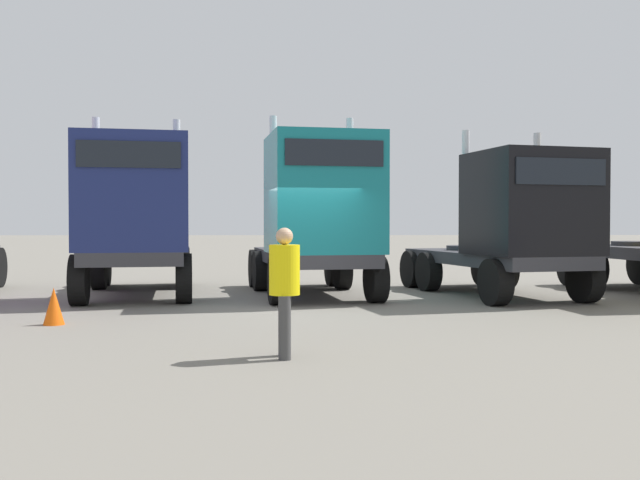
{
  "coord_description": "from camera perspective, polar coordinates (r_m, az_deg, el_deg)",
  "views": [
    {
      "loc": [
        -0.12,
        -14.71,
        1.74
      ],
      "look_at": [
        0.46,
        2.83,
        1.35
      ],
      "focal_mm": 39.91,
      "sensor_mm": 36.0,
      "label": 1
    }
  ],
  "objects": [
    {
      "name": "semi_truck_teal",
      "position": [
        16.54,
        -0.12,
        2.07
      ],
      "size": [
        3.4,
        5.99,
        4.35
      ],
      "rotation": [
        0.0,
        0.0,
        -1.41
      ],
      "color": "#333338",
      "rests_on": "ground"
    },
    {
      "name": "semi_truck_black",
      "position": [
        17.04,
        15.38,
        1.24
      ],
      "size": [
        3.76,
        6.22,
        3.96
      ],
      "rotation": [
        0.0,
        0.0,
        -1.34
      ],
      "color": "#333338",
      "rests_on": "ground"
    },
    {
      "name": "ground",
      "position": [
        14.82,
        -1.41,
        -5.48
      ],
      "size": [
        200.0,
        200.0,
        0.0
      ],
      "primitive_type": "plane",
      "color": "slate"
    },
    {
      "name": "semi_truck_navy",
      "position": [
        17.08,
        -14.6,
        1.94
      ],
      "size": [
        3.49,
        6.51,
        4.31
      ],
      "rotation": [
        0.0,
        0.0,
        -1.41
      ],
      "color": "#333338",
      "rests_on": "ground"
    },
    {
      "name": "traffic_cone_near",
      "position": [
        13.17,
        -20.57,
        -4.99
      ],
      "size": [
        0.36,
        0.36,
        0.65
      ],
      "primitive_type": "cone",
      "color": "#F2590C",
      "rests_on": "ground"
    },
    {
      "name": "visitor_in_hivis",
      "position": [
        9.25,
        -2.87,
        -3.43
      ],
      "size": [
        0.41,
        0.45,
        1.7
      ],
      "rotation": [
        0.0,
        0.0,
        0.04
      ],
      "color": "#3F3F3F",
      "rests_on": "ground"
    }
  ]
}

